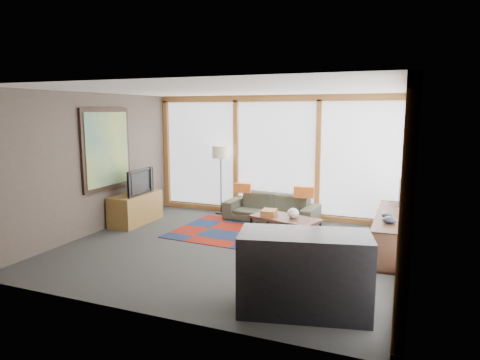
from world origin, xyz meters
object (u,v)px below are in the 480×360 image
at_px(sofa, 271,208).
at_px(floor_lamp, 221,180).
at_px(television, 137,182).
at_px(bookshelf, 389,232).
at_px(bar_counter, 304,273).
at_px(coffee_table, 285,228).
at_px(tv_console, 136,208).

xyz_separation_m(sofa, floor_lamp, (-1.26, 0.26, 0.48)).
bearing_deg(television, bookshelf, -90.51).
height_order(sofa, television, television).
distance_m(sofa, bar_counter, 4.04).
distance_m(coffee_table, television, 3.15).
bearing_deg(tv_console, bar_counter, -31.92).
height_order(coffee_table, bar_counter, bar_counter).
height_order(sofa, bar_counter, bar_counter).
bearing_deg(tv_console, floor_lamp, 48.34).
xyz_separation_m(floor_lamp, coffee_table, (1.87, -1.35, -0.56)).
relative_size(sofa, television, 2.17).
bearing_deg(tv_console, sofa, 24.75).
relative_size(bookshelf, tv_console, 1.93).
xyz_separation_m(bookshelf, tv_console, (-4.88, -0.15, 0.01)).
bearing_deg(bar_counter, sofa, 100.02).
distance_m(coffee_table, bar_counter, 2.81).
bearing_deg(coffee_table, bar_counter, -69.69).
bearing_deg(floor_lamp, coffee_table, -35.87).
relative_size(floor_lamp, bar_counter, 1.04).
height_order(floor_lamp, television, floor_lamp).
height_order(television, bar_counter, television).
xyz_separation_m(sofa, tv_console, (-2.52, -1.16, 0.02)).
xyz_separation_m(sofa, bar_counter, (1.58, -3.72, 0.18)).
height_order(tv_console, television, television).
height_order(sofa, bookshelf, bookshelf).
distance_m(floor_lamp, bookshelf, 3.86).
bearing_deg(bar_counter, bookshelf, 60.95).
distance_m(sofa, tv_console, 2.77).
height_order(floor_lamp, tv_console, floor_lamp).
bearing_deg(coffee_table, television, -178.60).
relative_size(floor_lamp, tv_console, 1.24).
xyz_separation_m(coffee_table, tv_console, (-3.13, -0.07, 0.10)).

